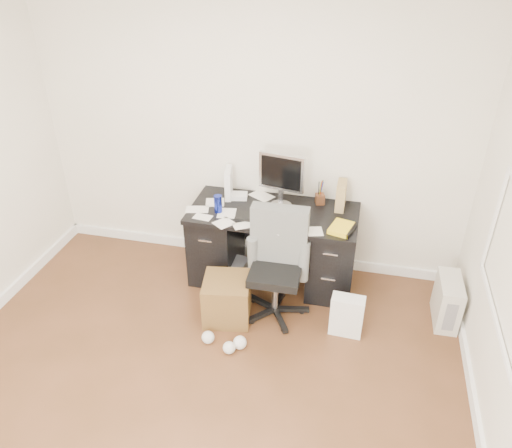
{
  "coord_description": "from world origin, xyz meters",
  "views": [
    {
      "loc": [
        1.03,
        -2.14,
        2.95
      ],
      "look_at": [
        0.24,
        1.2,
        0.87
      ],
      "focal_mm": 35.0,
      "sensor_mm": 36.0,
      "label": 1
    }
  ],
  "objects": [
    {
      "name": "keyboard",
      "position": [
        0.21,
        1.49,
        0.76
      ],
      "size": [
        0.42,
        0.15,
        0.02
      ],
      "primitive_type": "cube",
      "rotation": [
        0.0,
        0.0,
        0.02
      ],
      "color": "black",
      "rests_on": "desk"
    },
    {
      "name": "yellow_book",
      "position": [
        0.92,
        1.47,
        0.77
      ],
      "size": [
        0.23,
        0.27,
        0.04
      ],
      "primitive_type": "cube",
      "rotation": [
        0.0,
        0.0,
        -0.26
      ],
      "color": "yellow",
      "rests_on": "desk"
    },
    {
      "name": "magazine_file",
      "position": [
        0.87,
        1.85,
        0.87
      ],
      "size": [
        0.11,
        0.21,
        0.25
      ],
      "primitive_type": "cube",
      "rotation": [
        0.0,
        0.0,
        -0.0
      ],
      "color": "#A3834F",
      "rests_on": "desk"
    },
    {
      "name": "shopping_bag",
      "position": [
        1.04,
        1.07,
        0.18
      ],
      "size": [
        0.28,
        0.2,
        0.36
      ],
      "primitive_type": "cube",
      "rotation": [
        0.0,
        0.0,
        -0.05
      ],
      "color": "white",
      "rests_on": "ground"
    },
    {
      "name": "desk_printer",
      "position": [
        -0.13,
        1.5,
        0.11
      ],
      "size": [
        0.42,
        0.36,
        0.23
      ],
      "primitive_type": "cube",
      "rotation": [
        0.0,
        0.0,
        -0.11
      ],
      "color": "slate",
      "rests_on": "ground"
    },
    {
      "name": "lcd_monitor",
      "position": [
        0.35,
        1.75,
        1.01
      ],
      "size": [
        0.45,
        0.3,
        0.52
      ],
      "primitive_type": null,
      "rotation": [
        0.0,
        0.0,
        -0.17
      ],
      "color": "#ACACB1",
      "rests_on": "desk"
    },
    {
      "name": "pc_tower",
      "position": [
        1.86,
        1.42,
        0.21
      ],
      "size": [
        0.19,
        0.42,
        0.41
      ],
      "primitive_type": "cube",
      "rotation": [
        0.0,
        0.0,
        0.02
      ],
      "color": "beige",
      "rests_on": "ground"
    },
    {
      "name": "computer_mouse",
      "position": [
        0.5,
        1.54,
        0.78
      ],
      "size": [
        0.07,
        0.07,
        0.06
      ],
      "primitive_type": "sphere",
      "rotation": [
        0.0,
        0.0,
        -0.07
      ],
      "color": "#ACACB1",
      "rests_on": "desk"
    },
    {
      "name": "travel_mug",
      "position": [
        -0.18,
        1.53,
        0.83
      ],
      "size": [
        0.08,
        0.08,
        0.16
      ],
      "primitive_type": "cylinder",
      "rotation": [
        0.0,
        0.0,
        -0.06
      ],
      "color": "navy",
      "rests_on": "desk"
    },
    {
      "name": "wicker_basket",
      "position": [
        0.03,
        1.03,
        0.19
      ],
      "size": [
        0.45,
        0.45,
        0.39
      ],
      "primitive_type": "cube",
      "rotation": [
        0.0,
        0.0,
        0.17
      ],
      "color": "#4C3317",
      "rests_on": "ground"
    },
    {
      "name": "pen_cup",
      "position": [
        0.68,
        1.88,
        0.86
      ],
      "size": [
        0.12,
        0.12,
        0.23
      ],
      "primitive_type": null,
      "rotation": [
        0.0,
        0.0,
        0.34
      ],
      "color": "#522D17",
      "rests_on": "desk"
    },
    {
      "name": "loose_papers",
      "position": [
        0.1,
        1.6,
        0.75
      ],
      "size": [
        1.1,
        0.6,
        0.0
      ],
      "primitive_type": null,
      "color": "silver",
      "rests_on": "desk"
    },
    {
      "name": "office_chair",
      "position": [
        0.42,
        1.18,
        0.49
      ],
      "size": [
        0.56,
        0.56,
        0.97
      ],
      "primitive_type": null,
      "rotation": [
        0.0,
        0.0,
        0.02
      ],
      "color": "#555855",
      "rests_on": "ground"
    },
    {
      "name": "room_shell",
      "position": [
        0.03,
        0.03,
        1.66
      ],
      "size": [
        4.02,
        4.02,
        2.71
      ],
      "color": "silver",
      "rests_on": "ground"
    },
    {
      "name": "paper_remote",
      "position": [
        0.35,
        1.39,
        0.76
      ],
      "size": [
        0.29,
        0.27,
        0.02
      ],
      "primitive_type": null,
      "rotation": [
        0.0,
        0.0,
        -0.44
      ],
      "color": "silver",
      "rests_on": "desk"
    },
    {
      "name": "ground",
      "position": [
        0.0,
        0.0,
        0.0
      ],
      "size": [
        4.0,
        4.0,
        0.0
      ],
      "primitive_type": "plane",
      "color": "#482D17",
      "rests_on": "ground"
    },
    {
      "name": "desk",
      "position": [
        0.3,
        1.65,
        0.4
      ],
      "size": [
        1.5,
        0.7,
        0.75
      ],
      "color": "black",
      "rests_on": "ground"
    },
    {
      "name": "white_binder",
      "position": [
        -0.17,
        1.84,
        0.89
      ],
      "size": [
        0.15,
        0.25,
        0.27
      ],
      "primitive_type": "cube",
      "rotation": [
        0.0,
        0.0,
        0.19
      ],
      "color": "silver",
      "rests_on": "desk"
    }
  ]
}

